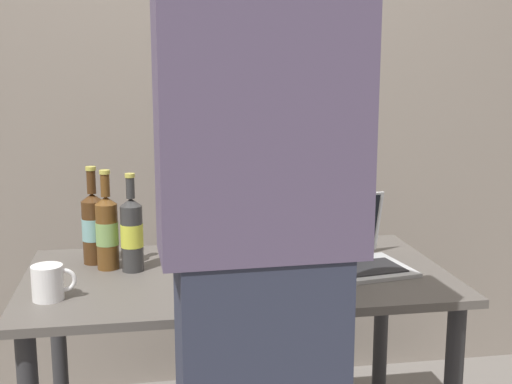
{
  "coord_description": "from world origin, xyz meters",
  "views": [
    {
      "loc": [
        -0.27,
        -1.96,
        1.37
      ],
      "look_at": [
        0.06,
        0.0,
        0.98
      ],
      "focal_mm": 47.03,
      "sensor_mm": 36.0,
      "label": 1
    }
  ],
  "objects": [
    {
      "name": "desk",
      "position": [
        0.0,
        0.0,
        0.63
      ],
      "size": [
        1.28,
        0.71,
        0.73
      ],
      "color": "#56514C",
      "rests_on": "ground"
    },
    {
      "name": "laptop",
      "position": [
        0.34,
        0.0,
        0.78
      ],
      "size": [
        0.39,
        0.34,
        0.22
      ],
      "color": "#B7BABC",
      "rests_on": "desk"
    },
    {
      "name": "beer_bottle_brown",
      "position": [
        -0.44,
        0.18,
        0.85
      ],
      "size": [
        0.07,
        0.07,
        0.31
      ],
      "color": "#472B14",
      "rests_on": "desk"
    },
    {
      "name": "beer_bottle_dark",
      "position": [
        -0.32,
        0.07,
        0.85
      ],
      "size": [
        0.07,
        0.07,
        0.31
      ],
      "color": "#333333",
      "rests_on": "desk"
    },
    {
      "name": "beer_bottle_green",
      "position": [
        -0.39,
        0.11,
        0.85
      ],
      "size": [
        0.07,
        0.07,
        0.31
      ],
      "color": "brown",
      "rests_on": "desk"
    },
    {
      "name": "person_figure",
      "position": [
        -0.04,
        -0.63,
        0.96
      ],
      "size": [
        0.42,
        0.28,
        1.87
      ],
      "color": "#2D3347",
      "rests_on": "ground"
    },
    {
      "name": "coffee_mug",
      "position": [
        -0.54,
        -0.15,
        0.78
      ],
      "size": [
        0.12,
        0.08,
        0.1
      ],
      "color": "white",
      "rests_on": "desk"
    },
    {
      "name": "back_wall",
      "position": [
        0.0,
        0.84,
        1.3
      ],
      "size": [
        6.0,
        0.1,
        2.6
      ],
      "primitive_type": "cube",
      "color": "gray",
      "rests_on": "ground"
    }
  ]
}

